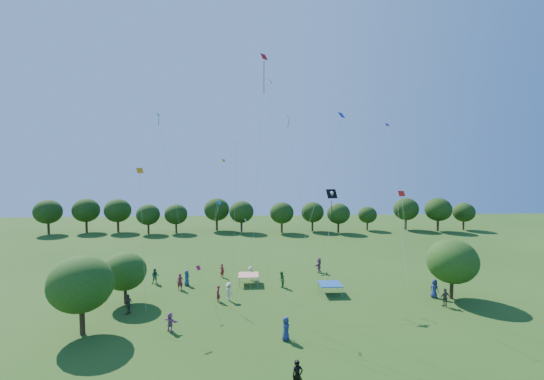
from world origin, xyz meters
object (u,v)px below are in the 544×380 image
at_px(near_tree_west, 81,284).
at_px(man_in_black, 297,376).
at_px(near_tree_east, 452,261).
at_px(pirate_kite, 332,196).
at_px(red_high_kite, 262,102).
at_px(near_tree_north, 125,271).
at_px(tent_red_stripe, 248,275).
at_px(tent_blue, 330,284).

bearing_deg(near_tree_west, man_in_black, -27.15).
distance_m(near_tree_east, pirate_kite, 13.41).
xyz_separation_m(near_tree_east, red_high_kite, (-18.72, -0.16, 15.23)).
bearing_deg(near_tree_north, near_tree_west, -100.25).
bearing_deg(tent_red_stripe, man_in_black, -81.31).
height_order(near_tree_east, tent_blue, near_tree_east).
distance_m(tent_blue, red_high_kite, 19.37).
height_order(tent_red_stripe, pirate_kite, pirate_kite).
bearing_deg(near_tree_west, red_high_kite, 21.72).
xyz_separation_m(tent_blue, pirate_kite, (-0.00, -0.26, 9.05)).
relative_size(man_in_black, red_high_kite, 0.08).
height_order(near_tree_west, tent_blue, near_tree_west).
bearing_deg(pirate_kite, tent_blue, 89.64).
height_order(tent_blue, pirate_kite, pirate_kite).
height_order(tent_red_stripe, man_in_black, man_in_black).
xyz_separation_m(near_tree_north, near_tree_east, (31.69, -0.53, 0.62)).
relative_size(near_tree_west, near_tree_north, 1.25).
bearing_deg(tent_red_stripe, near_tree_east, -15.51).
height_order(near_tree_west, pirate_kite, pirate_kite).
bearing_deg(tent_blue, near_tree_east, -9.58).
xyz_separation_m(near_tree_north, red_high_kite, (12.97, -0.69, 15.85)).
distance_m(near_tree_east, tent_blue, 12.14).
xyz_separation_m(near_tree_north, pirate_kite, (20.01, 1.17, 6.98)).
bearing_deg(man_in_black, tent_red_stripe, 85.47).
height_order(near_tree_west, red_high_kite, red_high_kite).
bearing_deg(near_tree_east, tent_red_stripe, 164.49).
bearing_deg(pirate_kite, near_tree_east, -8.32).
distance_m(tent_blue, man_in_black, 16.73).
bearing_deg(red_high_kite, tent_blue, 16.83).
height_order(near_tree_east, man_in_black, near_tree_east).
xyz_separation_m(near_tree_west, near_tree_east, (32.83, 5.78, -0.23)).
height_order(tent_blue, red_high_kite, red_high_kite).
height_order(tent_blue, man_in_black, man_in_black).
bearing_deg(pirate_kite, red_high_kite, -165.16).
bearing_deg(near_tree_west, pirate_kite, 19.49).
xyz_separation_m(near_tree_north, man_in_black, (14.62, -14.40, -2.20)).
bearing_deg(tent_red_stripe, tent_blue, -23.24).
relative_size(tent_blue, pirate_kite, 0.23).
height_order(near_tree_east, pirate_kite, pirate_kite).
relative_size(near_tree_west, tent_red_stripe, 2.79).
bearing_deg(pirate_kite, near_tree_west, -160.51).
xyz_separation_m(man_in_black, pirate_kite, (5.39, 15.57, 9.19)).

